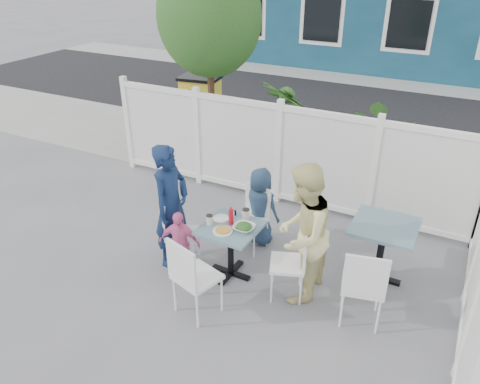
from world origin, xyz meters
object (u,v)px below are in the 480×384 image
at_px(man, 171,206).
at_px(toddler, 179,244).
at_px(chair_left, 177,228).
at_px(utility_cabinet, 201,112).
at_px(boy, 260,206).
at_px(woman, 302,234).
at_px(spare_table, 383,237).
at_px(chair_right, 295,258).
at_px(main_table, 231,238).
at_px(chair_near, 191,273).
at_px(chair_back, 254,213).

xyz_separation_m(man, toddler, (0.23, -0.20, -0.37)).
height_order(chair_left, man, man).
distance_m(utility_cabinet, chair_left, 4.12).
bearing_deg(boy, woman, 144.73).
distance_m(spare_table, chair_left, 2.52).
relative_size(utility_cabinet, spare_table, 1.69).
xyz_separation_m(chair_left, boy, (0.74, 0.91, 0.04)).
bearing_deg(chair_left, woman, 74.30).
height_order(chair_right, woman, woman).
height_order(spare_table, chair_left, chair_left).
xyz_separation_m(chair_left, chair_right, (1.56, 0.06, 0.01)).
bearing_deg(spare_table, woman, -137.58).
relative_size(main_table, boy, 0.64).
distance_m(chair_right, toddler, 1.42).
relative_size(utility_cabinet, boy, 1.20).
distance_m(chair_left, chair_near, 1.03).
bearing_deg(woman, chair_left, -86.30).
bearing_deg(spare_table, utility_cabinet, 145.92).
xyz_separation_m(woman, boy, (-0.87, 0.80, -0.28)).
bearing_deg(woman, chair_back, -126.70).
distance_m(utility_cabinet, man, 4.09).
xyz_separation_m(chair_left, chair_back, (0.70, 0.78, -0.01)).
relative_size(chair_right, woman, 0.54).
xyz_separation_m(man, boy, (0.80, 0.90, -0.26)).
relative_size(boy, toddler, 1.24).
distance_m(woman, boy, 1.22).
xyz_separation_m(chair_left, woman, (1.61, 0.11, 0.32)).
bearing_deg(chair_near, woman, 60.57).
bearing_deg(chair_back, woman, 151.84).
xyz_separation_m(main_table, boy, (0.00, 0.84, 0.01)).
height_order(man, woman, woman).
bearing_deg(utility_cabinet, main_table, -62.72).
relative_size(spare_table, chair_left, 0.89).
bearing_deg(toddler, chair_near, -62.64).
relative_size(spare_table, woman, 0.47).
bearing_deg(woman, chair_right, -48.85).
distance_m(main_table, chair_right, 0.83).
relative_size(spare_table, chair_right, 0.87).
xyz_separation_m(spare_table, woman, (-0.77, -0.71, 0.23)).
bearing_deg(chair_near, spare_table, 60.17).
height_order(spare_table, chair_right, chair_right).
xyz_separation_m(utility_cabinet, main_table, (2.59, -3.61, -0.12)).
bearing_deg(spare_table, chair_near, -137.10).
xyz_separation_m(spare_table, chair_left, (-2.38, -0.81, -0.09)).
bearing_deg(chair_near, chair_left, 149.55).
bearing_deg(chair_back, toddler, 69.65).
bearing_deg(utility_cabinet, chair_right, -55.01).
relative_size(main_table, man, 0.43).
xyz_separation_m(main_table, chair_back, (-0.03, 0.72, -0.04)).
height_order(spare_table, boy, boy).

